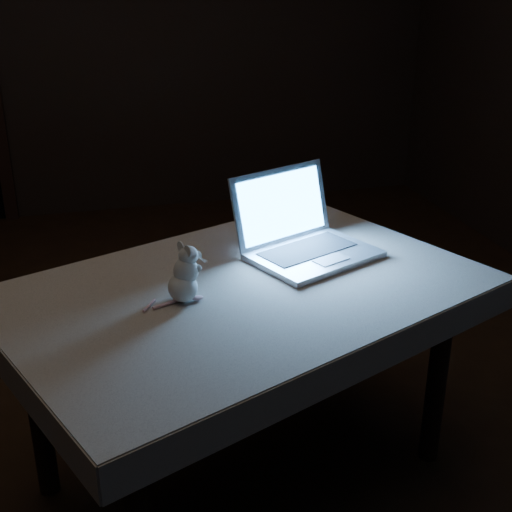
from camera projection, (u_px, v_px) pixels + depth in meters
name	position (u px, v px, depth m)	size (l,w,h in m)	color
floor	(147.00, 429.00, 2.49)	(5.00, 5.00, 0.00)	black
back_wall	(88.00, 10.00, 4.20)	(4.50, 0.04, 2.60)	black
table	(244.00, 386.00, 2.14)	(1.27, 0.82, 0.68)	black
tablecloth	(233.00, 294.00, 2.06)	(1.37, 0.92, 0.10)	beige
laptop	(315.00, 220.00, 2.14)	(0.38, 0.34, 0.26)	#B9B9BE
plush_mouse	(182.00, 273.00, 1.88)	(0.12, 0.12, 0.17)	silver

